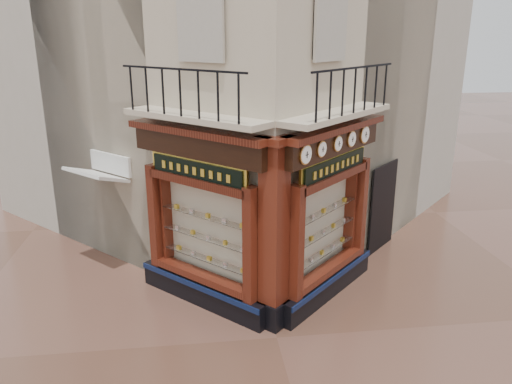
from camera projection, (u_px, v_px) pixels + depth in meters
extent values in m
plane|color=#523326|center=(277.00, 338.00, 9.94)|extent=(80.00, 80.00, 0.00)
cube|color=#BFAE95|center=(244.00, 26.00, 13.94)|extent=(11.31, 11.31, 12.00)
cube|color=#B1A89A|center=(160.00, 43.00, 16.14)|extent=(11.31, 11.31, 11.00)
cube|color=#B1A89A|center=(310.00, 42.00, 16.73)|extent=(11.31, 11.31, 11.00)
cube|color=black|center=(202.00, 292.00, 11.14)|extent=(2.72, 2.72, 0.55)
cube|color=#0B1638|center=(196.00, 287.00, 10.94)|extent=(2.50, 2.50, 0.12)
cube|color=#3C130A|center=(251.00, 246.00, 9.87)|extent=(0.37, 0.37, 2.45)
cube|color=#3C130A|center=(156.00, 216.00, 11.51)|extent=(0.37, 0.37, 2.45)
cube|color=#F3E4B8|center=(211.00, 226.00, 10.94)|extent=(1.80, 1.80, 2.10)
cube|color=black|center=(198.00, 146.00, 10.15)|extent=(2.69, 2.69, 0.50)
cube|color=#3C130A|center=(195.00, 132.00, 10.00)|extent=(2.86, 2.86, 0.14)
cube|color=black|center=(327.00, 284.00, 11.48)|extent=(2.72, 2.72, 0.55)
cube|color=#0B1638|center=(335.00, 278.00, 11.31)|extent=(2.50, 2.50, 0.12)
cube|color=#3C130A|center=(295.00, 244.00, 9.98)|extent=(0.37, 0.37, 2.45)
cube|color=#3C130A|center=(359.00, 207.00, 12.08)|extent=(0.37, 0.37, 2.45)
cube|color=#F3E4B8|center=(318.00, 221.00, 11.23)|extent=(1.80, 1.80, 2.10)
cube|color=black|center=(333.00, 143.00, 10.49)|extent=(2.69, 2.69, 0.50)
cube|color=#3C130A|center=(337.00, 128.00, 10.35)|extent=(2.86, 2.86, 0.14)
cube|color=black|center=(273.00, 312.00, 10.33)|extent=(0.78, 0.78, 0.55)
cube|color=#3C130A|center=(274.00, 226.00, 9.75)|extent=(0.64, 0.64, 3.50)
cube|color=#3C130A|center=(275.00, 140.00, 9.23)|extent=(0.85, 0.85, 0.14)
cube|color=#BFAE95|center=(193.00, 117.00, 9.90)|extent=(2.97, 2.97, 0.12)
cube|color=black|center=(179.00, 69.00, 9.36)|extent=(2.36, 2.36, 0.04)
cube|color=#BFAE95|center=(339.00, 114.00, 10.25)|extent=(2.97, 2.97, 0.12)
cube|color=black|center=(356.00, 68.00, 9.77)|extent=(2.36, 2.36, 0.04)
cylinder|color=#BC863E|center=(305.00, 154.00, 9.36)|extent=(0.31, 0.31, 0.39)
cylinder|color=white|center=(307.00, 155.00, 9.35)|extent=(0.25, 0.25, 0.34)
cube|color=black|center=(307.00, 155.00, 9.34)|extent=(0.02, 0.02, 0.13)
cube|color=black|center=(307.00, 155.00, 9.34)|extent=(0.08, 0.08, 0.01)
cylinder|color=#BC863E|center=(321.00, 149.00, 9.80)|extent=(0.27, 0.27, 0.33)
cylinder|color=white|center=(323.00, 149.00, 9.79)|extent=(0.22, 0.22, 0.29)
cube|color=black|center=(323.00, 149.00, 9.78)|extent=(0.02, 0.02, 0.11)
cube|color=black|center=(323.00, 149.00, 9.78)|extent=(0.07, 0.07, 0.01)
cylinder|color=#BC863E|center=(337.00, 144.00, 10.29)|extent=(0.27, 0.27, 0.34)
cylinder|color=white|center=(339.00, 144.00, 10.28)|extent=(0.22, 0.22, 0.29)
cube|color=black|center=(339.00, 144.00, 10.27)|extent=(0.02, 0.02, 0.11)
cube|color=black|center=(339.00, 144.00, 10.27)|extent=(0.07, 0.07, 0.01)
cylinder|color=#BC863E|center=(351.00, 139.00, 10.74)|extent=(0.29, 0.29, 0.36)
cylinder|color=white|center=(352.00, 139.00, 10.73)|extent=(0.23, 0.23, 0.31)
cube|color=black|center=(353.00, 139.00, 10.72)|extent=(0.02, 0.02, 0.12)
cube|color=black|center=(353.00, 139.00, 10.72)|extent=(0.07, 0.07, 0.01)
cylinder|color=#BC863E|center=(364.00, 134.00, 11.22)|extent=(0.32, 0.32, 0.41)
cylinder|color=white|center=(366.00, 135.00, 11.20)|extent=(0.26, 0.26, 0.35)
cube|color=black|center=(366.00, 135.00, 11.20)|extent=(0.02, 0.02, 0.14)
cube|color=black|center=(366.00, 135.00, 11.20)|extent=(0.08, 0.08, 0.01)
cube|color=gold|center=(197.00, 170.00, 10.27)|extent=(1.93, 1.93, 0.52)
cube|color=black|center=(196.00, 171.00, 10.24)|extent=(1.80, 1.80, 0.39)
cube|color=gold|center=(334.00, 166.00, 10.61)|extent=(1.92, 1.92, 0.51)
cube|color=black|center=(336.00, 166.00, 10.59)|extent=(1.79, 1.79, 0.38)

